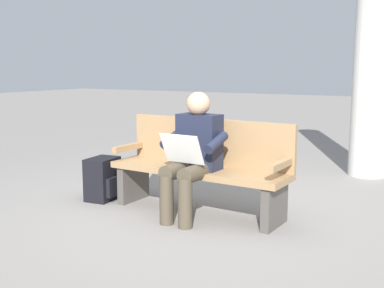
% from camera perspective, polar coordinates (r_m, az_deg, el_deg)
% --- Properties ---
extents(ground_plane, '(40.00, 40.00, 0.00)m').
position_cam_1_polar(ground_plane, '(4.73, 0.67, -8.13)').
color(ground_plane, gray).
extents(bench_near, '(1.82, 0.55, 0.90)m').
position_cam_1_polar(bench_near, '(4.67, 1.14, -2.53)').
color(bench_near, '#9E7A51').
rests_on(bench_near, ground).
extents(person_seated, '(0.58, 0.58, 1.18)m').
position_cam_1_polar(person_seated, '(4.42, 0.12, -0.96)').
color(person_seated, '#1E2338').
rests_on(person_seated, ground).
extents(backpack, '(0.32, 0.38, 0.45)m').
position_cam_1_polar(backpack, '(5.20, -10.53, -4.13)').
color(backpack, black).
rests_on(backpack, ground).
extents(support_pillar, '(0.47, 0.47, 3.28)m').
position_cam_1_polar(support_pillar, '(6.57, 20.80, 10.62)').
color(support_pillar, beige).
rests_on(support_pillar, ground).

